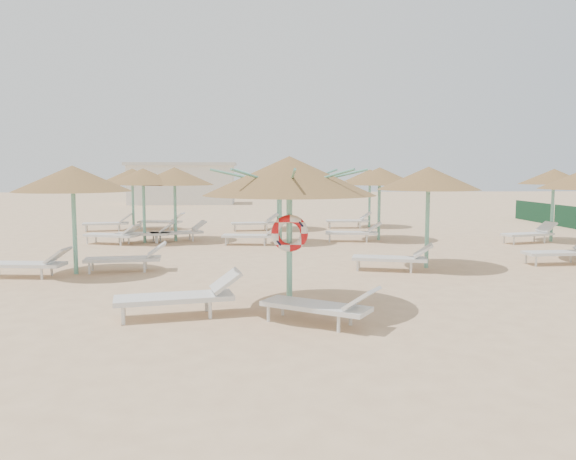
{
  "coord_description": "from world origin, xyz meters",
  "views": [
    {
      "loc": [
        -0.26,
        -9.93,
        2.58
      ],
      "look_at": [
        0.44,
        2.19,
        1.3
      ],
      "focal_mm": 35.0,
      "sensor_mm": 36.0,
      "label": 1
    }
  ],
  "objects": [
    {
      "name": "ground",
      "position": [
        0.0,
        0.0,
        0.0
      ],
      "size": [
        120.0,
        120.0,
        0.0
      ],
      "primitive_type": "plane",
      "color": "#DAB185",
      "rests_on": "ground"
    },
    {
      "name": "lounger_main_b",
      "position": [
        0.85,
        -0.79,
        0.35
      ],
      "size": [
        2.0,
        1.58,
        0.72
      ],
      "rotation": [
        0.0,
        0.0,
        -0.57
      ],
      "color": "silver",
      "rests_on": "ground"
    },
    {
      "name": "palapa_field",
      "position": [
        1.31,
        9.84,
        2.31
      ],
      "size": [
        19.54,
        14.03,
        2.72
      ],
      "color": "#67B299",
      "rests_on": "ground"
    },
    {
      "name": "lounger_main_a",
      "position": [
        -1.56,
        -0.08,
        0.38
      ],
      "size": [
        2.31,
        1.11,
        0.81
      ],
      "rotation": [
        0.0,
        0.0,
        0.21
      ],
      "color": "silver",
      "rests_on": "ground"
    },
    {
      "name": "main_palapa",
      "position": [
        0.36,
        0.38,
        2.48
      ],
      "size": [
        3.18,
        3.18,
        2.85
      ],
      "color": "#67B299",
      "rests_on": "ground"
    },
    {
      "name": "service_hut",
      "position": [
        -6.0,
        35.0,
        1.64
      ],
      "size": [
        8.4,
        4.4,
        3.25
      ],
      "color": "silver",
      "rests_on": "ground"
    }
  ]
}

